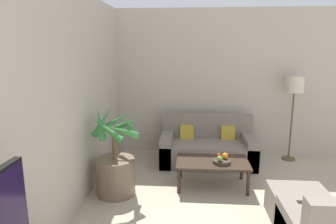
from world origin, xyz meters
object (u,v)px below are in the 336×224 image
at_px(floor_lamp, 294,90).
at_px(ottoman, 298,204).
at_px(sofa_loveseat, 207,148).
at_px(apple_red, 219,156).
at_px(orange_fruit, 225,156).
at_px(fruit_bowl, 222,162).
at_px(apple_green, 220,159).
at_px(coffee_table, 212,164).
at_px(potted_palm, 115,167).

bearing_deg(floor_lamp, ottoman, -104.59).
xyz_separation_m(sofa_loveseat, ottoman, (0.98, -1.72, -0.08)).
height_order(apple_red, orange_fruit, orange_fruit).
distance_m(fruit_bowl, apple_green, 0.09).
bearing_deg(ottoman, orange_fruit, 135.62).
bearing_deg(ottoman, sofa_loveseat, 119.61).
bearing_deg(apple_green, coffee_table, 124.17).
distance_m(potted_palm, coffee_table, 1.39).
relative_size(sofa_loveseat, ottoman, 2.49).
xyz_separation_m(sofa_loveseat, orange_fruit, (0.20, -0.96, 0.21)).
height_order(floor_lamp, fruit_bowl, floor_lamp).
height_order(sofa_loveseat, orange_fruit, sofa_loveseat).
bearing_deg(coffee_table, apple_green, -55.83).
distance_m(fruit_bowl, ottoman, 1.12).
xyz_separation_m(floor_lamp, fruit_bowl, (-1.35, -1.27, -0.87)).
height_order(potted_palm, orange_fruit, potted_palm).
relative_size(coffee_table, apple_red, 14.18).
relative_size(fruit_bowl, apple_green, 3.15).
bearing_deg(apple_red, apple_green, -88.47).
relative_size(potted_palm, floor_lamp, 0.82).
bearing_deg(apple_red, ottoman, -41.56).
bearing_deg(sofa_loveseat, floor_lamp, 9.98).
bearing_deg(floor_lamp, coffee_table, -141.00).
height_order(orange_fruit, ottoman, orange_fruit).
bearing_deg(potted_palm, coffee_table, 14.46).
distance_m(orange_fruit, ottoman, 1.13).
height_order(coffee_table, fruit_bowl, fruit_bowl).
xyz_separation_m(floor_lamp, apple_red, (-1.38, -1.21, -0.80)).
xyz_separation_m(apple_green, ottoman, (0.86, -0.66, -0.29)).
bearing_deg(coffee_table, ottoman, -39.64).
distance_m(potted_palm, apple_green, 1.45).
bearing_deg(potted_palm, apple_red, 12.75).
xyz_separation_m(potted_palm, orange_fruit, (1.52, 0.32, 0.08)).
bearing_deg(coffee_table, orange_fruit, -9.05).
xyz_separation_m(fruit_bowl, orange_fruit, (0.05, 0.05, 0.07)).
xyz_separation_m(apple_green, orange_fruit, (0.08, 0.11, 0.00)).
relative_size(orange_fruit, ottoman, 0.13).
distance_m(apple_red, ottoman, 1.20).
height_order(sofa_loveseat, apple_red, sofa_loveseat).
relative_size(floor_lamp, orange_fruit, 17.50).
relative_size(sofa_loveseat, apple_red, 22.09).
relative_size(fruit_bowl, apple_red, 3.38).
bearing_deg(fruit_bowl, orange_fruit, 44.59).
height_order(potted_palm, apple_red, potted_palm).
xyz_separation_m(sofa_loveseat, apple_green, (0.11, -1.06, 0.21)).
bearing_deg(orange_fruit, coffee_table, 170.95).
bearing_deg(apple_red, potted_palm, -167.25).
bearing_deg(ottoman, apple_green, 142.74).
distance_m(coffee_table, apple_green, 0.21).
xyz_separation_m(sofa_loveseat, fruit_bowl, (0.15, -1.01, 0.14)).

